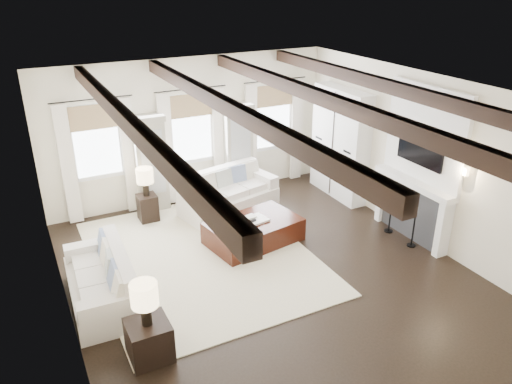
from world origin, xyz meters
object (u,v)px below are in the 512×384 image
sofa_back (227,194)px  sofa_left (104,282)px  side_table_back (148,208)px  side_table_front (149,340)px  ottoman (253,231)px

sofa_back → sofa_left: size_ratio=1.12×
sofa_back → side_table_back: 1.72m
sofa_back → side_table_front: sofa_back is taller
sofa_left → side_table_front: (0.27, -1.57, -0.07)m
sofa_left → side_table_back: 2.81m
sofa_left → side_table_back: sofa_left is taller
side_table_back → ottoman: bearing=-49.5°
sofa_back → side_table_front: size_ratio=4.07×
side_table_front → sofa_left: bearing=99.9°
sofa_back → side_table_front: 4.67m
ottoman → side_table_back: bearing=120.9°
ottoman → side_table_front: (-2.68, -2.18, 0.05)m
sofa_left → ottoman: 3.02m
sofa_back → ottoman: (-0.13, -1.55, -0.14)m
side_table_front → side_table_back: 4.16m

